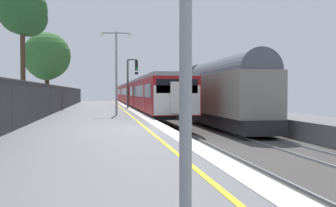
{
  "coord_description": "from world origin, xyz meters",
  "views": [
    {
      "loc": [
        -2.11,
        -16.17,
        1.47
      ],
      "look_at": [
        1.56,
        6.84,
        0.84
      ],
      "focal_mm": 44.16,
      "sensor_mm": 36.0,
      "label": 1
    }
  ],
  "objects_px": {
    "signal_gantry": "(131,77)",
    "platform_lamp_mid": "(116,66)",
    "background_tree_left": "(24,13)",
    "commuter_train_at_platform": "(135,94)",
    "freight_train_adjacent_track": "(186,91)",
    "background_tree_centre": "(47,58)"
  },
  "relations": [
    {
      "from": "signal_gantry",
      "to": "platform_lamp_mid",
      "type": "relative_size",
      "value": 0.87
    },
    {
      "from": "signal_gantry",
      "to": "background_tree_left",
      "type": "bearing_deg",
      "value": -120.33
    },
    {
      "from": "signal_gantry",
      "to": "background_tree_left",
      "type": "height_order",
      "value": "background_tree_left"
    },
    {
      "from": "commuter_train_at_platform",
      "to": "freight_train_adjacent_track",
      "type": "bearing_deg",
      "value": -73.02
    },
    {
      "from": "freight_train_adjacent_track",
      "to": "signal_gantry",
      "type": "xyz_separation_m",
      "value": [
        -5.47,
        0.02,
        1.33
      ]
    },
    {
      "from": "commuter_train_at_platform",
      "to": "background_tree_centre",
      "type": "bearing_deg",
      "value": -120.13
    },
    {
      "from": "freight_train_adjacent_track",
      "to": "platform_lamp_mid",
      "type": "distance_m",
      "value": 15.37
    },
    {
      "from": "commuter_train_at_platform",
      "to": "platform_lamp_mid",
      "type": "height_order",
      "value": "platform_lamp_mid"
    },
    {
      "from": "commuter_train_at_platform",
      "to": "signal_gantry",
      "type": "bearing_deg",
      "value": -96.38
    },
    {
      "from": "signal_gantry",
      "to": "background_tree_centre",
      "type": "distance_m",
      "value": 8.15
    },
    {
      "from": "freight_train_adjacent_track",
      "to": "background_tree_centre",
      "type": "relative_size",
      "value": 6.03
    },
    {
      "from": "commuter_train_at_platform",
      "to": "freight_train_adjacent_track",
      "type": "height_order",
      "value": "freight_train_adjacent_track"
    },
    {
      "from": "background_tree_left",
      "to": "background_tree_centre",
      "type": "distance_m",
      "value": 10.64
    },
    {
      "from": "background_tree_left",
      "to": "background_tree_centre",
      "type": "relative_size",
      "value": 1.21
    },
    {
      "from": "platform_lamp_mid",
      "to": "background_tree_centre",
      "type": "bearing_deg",
      "value": 117.73
    },
    {
      "from": "platform_lamp_mid",
      "to": "background_tree_left",
      "type": "distance_m",
      "value": 6.64
    },
    {
      "from": "platform_lamp_mid",
      "to": "freight_train_adjacent_track",
      "type": "bearing_deg",
      "value": 61.46
    },
    {
      "from": "background_tree_centre",
      "to": "platform_lamp_mid",
      "type": "bearing_deg",
      "value": -62.27
    },
    {
      "from": "commuter_train_at_platform",
      "to": "signal_gantry",
      "type": "distance_m",
      "value": 13.28
    },
    {
      "from": "signal_gantry",
      "to": "background_tree_centre",
      "type": "height_order",
      "value": "background_tree_centre"
    },
    {
      "from": "commuter_train_at_platform",
      "to": "platform_lamp_mid",
      "type": "relative_size",
      "value": 11.36
    },
    {
      "from": "commuter_train_at_platform",
      "to": "background_tree_left",
      "type": "relative_size",
      "value": 7.46
    }
  ]
}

